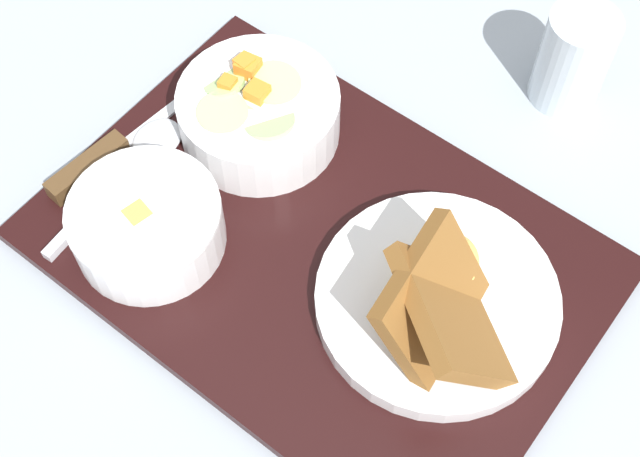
# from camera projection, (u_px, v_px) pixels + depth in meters

# --- Properties ---
(ground_plane) EXTENTS (4.00, 4.00, 0.00)m
(ground_plane) POSITION_uv_depth(u_px,v_px,m) (320.00, 255.00, 0.74)
(ground_plane) COLOR #99A3AD
(serving_tray) EXTENTS (0.46, 0.33, 0.01)m
(serving_tray) POSITION_uv_depth(u_px,v_px,m) (320.00, 251.00, 0.74)
(serving_tray) COLOR black
(serving_tray) RESTS_ON ground_plane
(bowl_salad) EXTENTS (0.14, 0.14, 0.07)m
(bowl_salad) POSITION_uv_depth(u_px,v_px,m) (259.00, 111.00, 0.77)
(bowl_salad) COLOR white
(bowl_salad) RESTS_ON serving_tray
(bowl_soup) EXTENTS (0.12, 0.12, 0.05)m
(bowl_soup) POSITION_uv_depth(u_px,v_px,m) (146.00, 222.00, 0.71)
(bowl_soup) COLOR white
(bowl_soup) RESTS_ON serving_tray
(plate_main) EXTENTS (0.19, 0.19, 0.10)m
(plate_main) POSITION_uv_depth(u_px,v_px,m) (439.00, 300.00, 0.68)
(plate_main) COLOR white
(plate_main) RESTS_ON serving_tray
(knife) EXTENTS (0.04, 0.20, 0.02)m
(knife) POSITION_uv_depth(u_px,v_px,m) (100.00, 159.00, 0.77)
(knife) COLOR silver
(knife) RESTS_ON serving_tray
(spoon) EXTENTS (0.04, 0.17, 0.01)m
(spoon) POSITION_uv_depth(u_px,v_px,m) (135.00, 163.00, 0.77)
(spoon) COLOR silver
(spoon) RESTS_ON serving_tray
(glass_water) EXTENTS (0.06, 0.06, 0.10)m
(glass_water) POSITION_uv_depth(u_px,v_px,m) (572.00, 63.00, 0.80)
(glass_water) COLOR silver
(glass_water) RESTS_ON ground_plane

